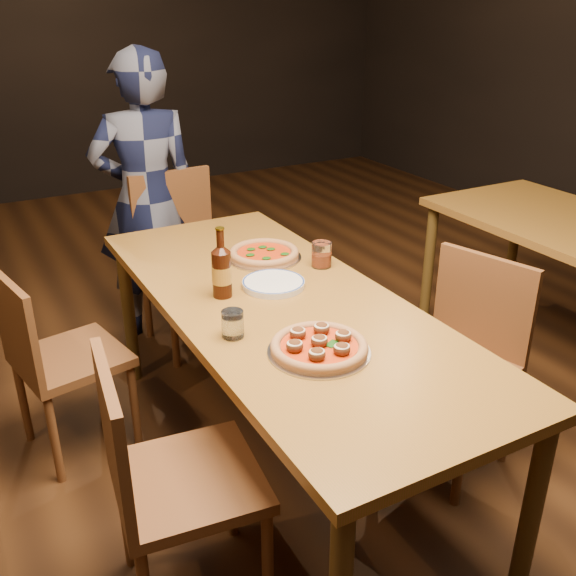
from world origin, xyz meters
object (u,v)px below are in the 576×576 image
plate_stack (273,284)px  diner (147,199)px  pizza_meatball (319,346)px  water_glass (233,324)px  pizza_margherita (264,254)px  table_main (282,318)px  chair_main_e (451,367)px  chair_end (190,261)px  beer_bottle (222,273)px  amber_glass (322,254)px  chair_main_nw (189,479)px  chair_main_sw (71,356)px

plate_stack → diner: (-0.10, 1.29, 0.02)m
pizza_meatball → water_glass: bearing=130.5°
water_glass → pizza_margherita: bearing=54.8°
pizza_margherita → diner: bearing=101.1°
table_main → chair_main_e: bearing=-26.5°
chair_main_e → chair_end: size_ratio=0.93×
chair_end → beer_bottle: beer_bottle is taller
plate_stack → amber_glass: size_ratio=2.32×
diner → water_glass: bearing=91.4°
plate_stack → water_glass: 0.42m
pizza_margherita → plate_stack: pizza_margherita is taller
plate_stack → beer_bottle: bearing=175.8°
chair_main_e → pizza_meatball: size_ratio=2.77×
chair_main_nw → chair_end: chair_end is taller
chair_main_sw → diner: 1.13m
water_glass → chair_end: bearing=75.8°
table_main → chair_main_sw: 0.91m
chair_main_nw → diner: size_ratio=0.58×
chair_main_e → amber_glass: chair_main_e is taller
pizza_meatball → amber_glass: bearing=58.0°
pizza_meatball → plate_stack: pizza_meatball is taller
water_glass → amber_glass: (0.57, 0.37, 0.01)m
chair_main_nw → chair_main_sw: bearing=15.7°
table_main → chair_main_nw: bearing=-142.7°
pizza_meatball → water_glass: size_ratio=3.58×
chair_main_nw → pizza_margherita: chair_main_nw is taller
chair_main_sw → water_glass: 0.90m
table_main → diner: bearing=92.7°
chair_main_e → beer_bottle: bearing=-135.7°
table_main → amber_glass: (0.30, 0.21, 0.12)m
amber_glass → chair_main_e: bearing=-60.0°
plate_stack → pizza_meatball: bearing=-101.8°
plate_stack → chair_main_sw: bearing=150.2°
pizza_margherita → beer_bottle: size_ratio=1.21×
chair_main_e → pizza_margherita: (-0.46, 0.70, 0.32)m
pizza_meatball → diner: size_ratio=0.21×
chair_end → amber_glass: size_ratio=9.37×
chair_main_sw → chair_end: (0.75, 0.61, 0.05)m
chair_main_nw → beer_bottle: beer_bottle is taller
chair_main_sw → pizza_meatball: bearing=-157.8°
chair_main_e → diner: bearing=-175.0°
pizza_meatball → chair_main_sw: bearing=123.5°
pizza_margherita → amber_glass: 0.26m
pizza_meatball → water_glass: 0.30m
amber_glass → diner: size_ratio=0.07×
chair_main_e → plate_stack: chair_main_e is taller
chair_main_e → pizza_meatball: bearing=-98.1°
chair_main_sw → plate_stack: chair_main_sw is taller
pizza_margherita → diner: 1.03m
table_main → plate_stack: bearing=75.6°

